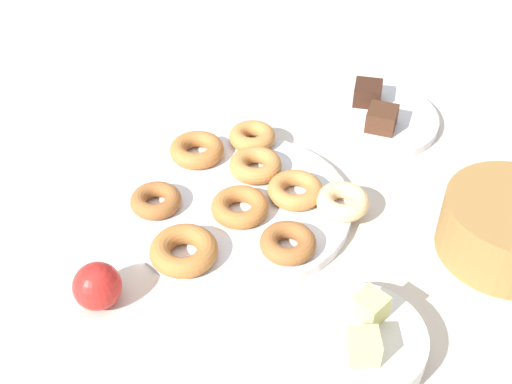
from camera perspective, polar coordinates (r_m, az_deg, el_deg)
The scene contains 19 objects.
ground_plane at distance 1.01m, azimuth -1.52°, elevation -1.55°, with size 2.40×2.40×0.00m, color beige.
donut_plate at distance 1.00m, azimuth -1.53°, elevation -1.18°, with size 0.35×0.35×0.02m, color silver.
donut_0 at distance 1.04m, azimuth -0.03°, elevation 2.39°, with size 0.09×0.09×0.03m, color #BC7A3D.
donut_1 at distance 0.97m, azimuth -1.44°, elevation -1.33°, with size 0.09×0.09×0.03m, color #AD6B33.
donut_2 at distance 1.11m, azimuth -0.33°, elevation 4.95°, with size 0.08×0.08×0.03m, color #BC7A3D.
donut_3 at distance 1.08m, azimuth -5.28°, elevation 3.75°, with size 0.09×0.09×0.03m, color #AD6B33.
donut_4 at distance 0.91m, azimuth -6.43°, elevation -5.19°, with size 0.10×0.10×0.03m, color #AD6B33.
donut_5 at distance 0.91m, azimuth 2.86°, elevation -4.54°, with size 0.08×0.08×0.03m, color #995B2D.
donut_6 at distance 0.99m, azimuth -8.89°, elevation -0.75°, with size 0.08×0.08×0.02m, color #995B2D.
donut_7 at distance 1.00m, azimuth 3.52°, elevation 0.17°, with size 0.09×0.09×0.03m, color #BC7A3D.
donut_8 at distance 0.99m, azimuth 7.71°, elevation -0.83°, with size 0.08×0.08×0.03m, color #EABC84.
cake_plate at distance 1.21m, azimuth 10.02°, elevation 6.51°, with size 0.25×0.25×0.02m, color silver.
brownie_near at distance 1.23m, azimuth 9.91°, elevation 8.66°, with size 0.05×0.05×0.04m, color #381E14.
brownie_far at distance 1.17m, azimuth 11.13°, elevation 6.43°, with size 0.05×0.05×0.04m, color #472819.
basket at distance 0.98m, azimuth 21.65°, elevation -2.96°, with size 0.20×0.20×0.09m, color olive.
fruit_bowl at distance 0.82m, azimuth 9.09°, elevation -13.22°, with size 0.17×0.17×0.04m, color silver.
melon_chunk_left at distance 0.81m, azimuth 10.08°, elevation -10.06°, with size 0.04×0.04×0.04m, color #DBD67A.
melon_chunk_right at distance 0.77m, azimuth 9.54°, elevation -13.39°, with size 0.04×0.04×0.04m, color #DBD67A.
apple at distance 0.88m, azimuth -13.92°, elevation -8.12°, with size 0.07×0.07×0.07m, color red.
Camera 1 is at (0.66, 0.36, 0.68)m, focal length 44.99 mm.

